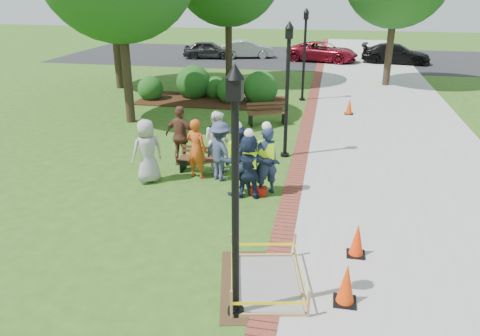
% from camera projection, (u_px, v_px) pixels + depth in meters
% --- Properties ---
extents(ground, '(100.00, 100.00, 0.00)m').
position_uv_depth(ground, '(209.00, 224.00, 11.00)').
color(ground, '#285116').
rests_on(ground, ground).
extents(sidewalk, '(6.00, 60.00, 0.02)m').
position_uv_depth(sidewalk, '(388.00, 121.00, 19.23)').
color(sidewalk, '#9E9E99').
rests_on(sidewalk, ground).
extents(brick_edging, '(0.50, 60.00, 0.03)m').
position_uv_depth(brick_edging, '(309.00, 117.00, 19.81)').
color(brick_edging, maroon).
rests_on(brick_edging, ground).
extents(mulch_bed, '(7.00, 3.00, 0.05)m').
position_uv_depth(mulch_bed, '(212.00, 101.00, 22.48)').
color(mulch_bed, '#381E0F').
rests_on(mulch_bed, ground).
extents(parking_lot, '(36.00, 12.00, 0.01)m').
position_uv_depth(parking_lot, '(299.00, 57.00, 35.63)').
color(parking_lot, black).
rests_on(parking_lot, ground).
extents(wet_concrete_pad, '(2.13, 2.60, 0.55)m').
position_uv_depth(wet_concrete_pad, '(266.00, 274.00, 8.73)').
color(wet_concrete_pad, '#47331E').
rests_on(wet_concrete_pad, ground).
extents(bench_near, '(1.41, 0.54, 0.75)m').
position_uv_depth(bench_near, '(202.00, 165.00, 13.95)').
color(bench_near, brown).
rests_on(bench_near, ground).
extents(bench_far, '(1.68, 1.07, 0.86)m').
position_uv_depth(bench_far, '(267.00, 118.00, 18.64)').
color(bench_far, brown).
rests_on(bench_far, ground).
extents(cone_front, '(0.41, 0.41, 0.80)m').
position_uv_depth(cone_front, '(346.00, 285.00, 8.16)').
color(cone_front, black).
rests_on(cone_front, ground).
extents(cone_back, '(0.38, 0.38, 0.74)m').
position_uv_depth(cone_back, '(357.00, 241.00, 9.62)').
color(cone_back, black).
rests_on(cone_back, ground).
extents(cone_far, '(0.36, 0.36, 0.70)m').
position_uv_depth(cone_far, '(349.00, 107.00, 20.07)').
color(cone_far, black).
rests_on(cone_far, ground).
extents(toolbox, '(0.47, 0.29, 0.22)m').
position_uv_depth(toolbox, '(258.00, 191.00, 12.49)').
color(toolbox, '#AD150D').
rests_on(toolbox, ground).
extents(lamp_near, '(0.28, 0.28, 4.26)m').
position_uv_depth(lamp_near, '(235.00, 181.00, 7.13)').
color(lamp_near, black).
rests_on(lamp_near, ground).
extents(lamp_mid, '(0.28, 0.28, 4.26)m').
position_uv_depth(lamp_mid, '(287.00, 81.00, 14.43)').
color(lamp_mid, black).
rests_on(lamp_mid, ground).
extents(lamp_far, '(0.28, 0.28, 4.26)m').
position_uv_depth(lamp_far, '(305.00, 48.00, 21.72)').
color(lamp_far, black).
rests_on(lamp_far, ground).
extents(shrub_a, '(1.23, 1.23, 1.23)m').
position_uv_depth(shrub_a, '(151.00, 99.00, 22.80)').
color(shrub_a, '#154A15').
rests_on(shrub_a, ground).
extents(shrub_b, '(1.70, 1.70, 1.70)m').
position_uv_depth(shrub_b, '(194.00, 97.00, 23.27)').
color(shrub_b, '#154A15').
rests_on(shrub_b, ground).
extents(shrub_c, '(1.32, 1.32, 1.32)m').
position_uv_depth(shrub_c, '(231.00, 102.00, 22.31)').
color(shrub_c, '#154A15').
rests_on(shrub_c, ground).
extents(shrub_d, '(1.62, 1.62, 1.62)m').
position_uv_depth(shrub_d, '(261.00, 102.00, 22.22)').
color(shrub_d, '#154A15').
rests_on(shrub_d, ground).
extents(shrub_e, '(1.13, 1.13, 1.13)m').
position_uv_depth(shrub_e, '(216.00, 97.00, 23.20)').
color(shrub_e, '#154A15').
rests_on(shrub_e, ground).
extents(casual_person_a, '(0.68, 0.67, 1.82)m').
position_uv_depth(casual_person_a, '(147.00, 151.00, 13.06)').
color(casual_person_a, '#9D9D9D').
rests_on(casual_person_a, ground).
extents(casual_person_b, '(0.64, 0.51, 1.75)m').
position_uv_depth(casual_person_b, '(196.00, 149.00, 13.38)').
color(casual_person_b, '#C34817').
rests_on(casual_person_b, ground).
extents(casual_person_c, '(0.68, 0.60, 1.80)m').
position_uv_depth(casual_person_c, '(217.00, 140.00, 14.01)').
color(casual_person_c, white).
rests_on(casual_person_c, ground).
extents(casual_person_d, '(0.68, 0.53, 1.87)m').
position_uv_depth(casual_person_d, '(181.00, 136.00, 14.26)').
color(casual_person_d, brown).
rests_on(casual_person_d, ground).
extents(casual_person_e, '(0.65, 0.60, 1.72)m').
position_uv_depth(casual_person_e, '(220.00, 151.00, 13.21)').
color(casual_person_e, '#353B5E').
rests_on(casual_person_e, ground).
extents(hivis_worker_a, '(0.58, 0.40, 1.88)m').
position_uv_depth(hivis_worker_a, '(249.00, 164.00, 12.09)').
color(hivis_worker_a, '#191F43').
rests_on(hivis_worker_a, ground).
extents(hivis_worker_b, '(0.70, 0.65, 2.00)m').
position_uv_depth(hivis_worker_b, '(266.00, 159.00, 12.27)').
color(hivis_worker_b, '#18243F').
rests_on(hivis_worker_b, ground).
extents(hivis_worker_c, '(0.70, 0.59, 2.03)m').
position_uv_depth(hivis_worker_c, '(237.00, 159.00, 12.22)').
color(hivis_worker_c, '#181B3F').
rests_on(hivis_worker_c, ground).
extents(parked_car_a, '(2.41, 4.50, 1.40)m').
position_uv_depth(parked_car_a, '(209.00, 58.00, 35.14)').
color(parked_car_a, '#2A292C').
rests_on(parked_car_a, ground).
extents(parked_car_b, '(2.91, 4.67, 1.41)m').
position_uv_depth(parked_car_b, '(247.00, 58.00, 35.35)').
color(parked_car_b, '#9C9DA1').
rests_on(parked_car_b, ground).
extents(parked_car_c, '(3.00, 4.97, 1.51)m').
position_uv_depth(parked_car_c, '(322.00, 62.00, 33.78)').
color(parked_car_c, maroon).
rests_on(parked_car_c, ground).
extents(parked_car_d, '(2.60, 4.76, 1.47)m').
position_uv_depth(parked_car_d, '(395.00, 63.00, 32.96)').
color(parked_car_d, black).
rests_on(parked_car_d, ground).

